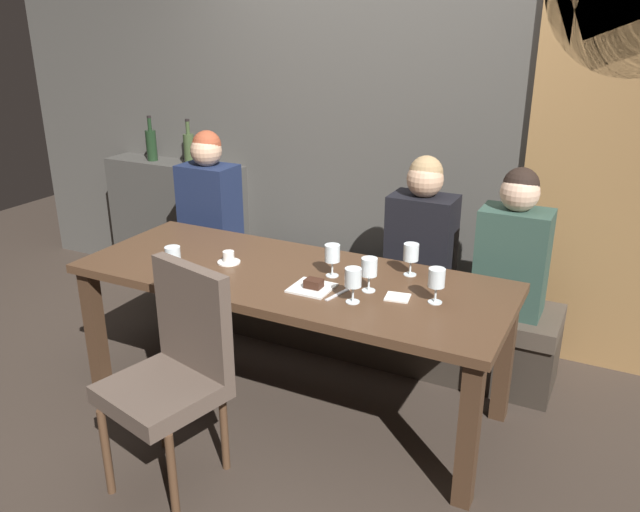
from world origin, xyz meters
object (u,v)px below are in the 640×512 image
(chair_near_side, at_px, (175,364))
(wine_glass_far_right, at_px, (332,255))
(diner_far_end, at_px, (514,246))
(espresso_cup, at_px, (229,258))
(wine_bottle_pale_label, at_px, (189,148))
(banquette_bench, at_px, (346,311))
(dessert_plate, at_px, (312,286))
(wine_glass_near_left, at_px, (353,278))
(wine_bottle_dark_red, at_px, (151,144))
(wine_glass_end_right, at_px, (173,257))
(fork_on_table, at_px, (338,294))
(diner_bearded, at_px, (422,231))
(wine_glass_far_left, at_px, (411,254))
(wine_glass_near_right, at_px, (436,280))
(wine_glass_center_front, at_px, (369,269))
(diner_redhead, at_px, (209,198))
(dining_table, at_px, (290,290))

(chair_near_side, bearing_deg, wine_glass_far_right, 65.60)
(diner_far_end, relative_size, espresso_cup, 6.58)
(wine_bottle_pale_label, bearing_deg, banquette_bench, -12.80)
(dessert_plate, bearing_deg, espresso_cup, 169.33)
(wine_glass_near_left, bearing_deg, espresso_cup, 168.98)
(wine_bottle_dark_red, relative_size, wine_glass_end_right, 1.99)
(fork_on_table, bearing_deg, chair_near_side, -115.83)
(banquette_bench, bearing_deg, diner_far_end, -0.65)
(diner_bearded, xyz_separation_m, wine_glass_end_right, (-0.94, -0.99, 0.02))
(wine_glass_end_right, height_order, wine_glass_far_left, same)
(banquette_bench, height_order, dessert_plate, dessert_plate)
(wine_glass_far_left, distance_m, espresso_cup, 0.95)
(wine_glass_near_right, distance_m, wine_glass_far_right, 0.56)
(wine_glass_center_front, relative_size, dessert_plate, 0.86)
(wine_glass_far_left, relative_size, wine_glass_center_front, 1.00)
(wine_glass_end_right, bearing_deg, wine_glass_far_left, 28.93)
(wine_glass_near_left, height_order, wine_glass_far_right, same)
(wine_glass_near_right, bearing_deg, wine_glass_center_front, -177.86)
(espresso_cup, bearing_deg, wine_glass_end_right, -112.42)
(dessert_plate, bearing_deg, banquette_bench, 103.07)
(banquette_bench, distance_m, wine_glass_far_left, 0.94)
(diner_redhead, height_order, dessert_plate, diner_redhead)
(banquette_bench, xyz_separation_m, wine_bottle_dark_red, (-1.73, 0.31, 0.84))
(dining_table, bearing_deg, fork_on_table, -21.13)
(wine_bottle_pale_label, distance_m, wine_glass_center_front, 2.10)
(wine_bottle_pale_label, relative_size, wine_glass_near_right, 1.99)
(diner_far_end, distance_m, wine_glass_center_front, 0.88)
(wine_glass_near_left, bearing_deg, chair_near_side, -135.99)
(banquette_bench, xyz_separation_m, chair_near_side, (-0.16, -1.42, 0.33))
(wine_glass_near_left, distance_m, wine_glass_center_front, 0.15)
(wine_glass_near_right, height_order, wine_glass_far_right, same)
(diner_redhead, height_order, fork_on_table, diner_redhead)
(chair_near_side, bearing_deg, wine_glass_far_left, 54.46)
(banquette_bench, relative_size, fork_on_table, 14.71)
(wine_glass_end_right, bearing_deg, wine_glass_near_left, 8.92)
(wine_glass_near_right, relative_size, wine_glass_center_front, 1.00)
(diner_bearded, bearing_deg, banquette_bench, 177.98)
(diner_far_end, bearing_deg, dining_table, -144.34)
(dining_table, height_order, wine_glass_end_right, wine_glass_end_right)
(dining_table, height_order, wine_bottle_dark_red, wine_bottle_dark_red)
(diner_redhead, bearing_deg, wine_glass_center_front, -25.99)
(diner_far_end, distance_m, wine_glass_near_right, 0.72)
(wine_bottle_pale_label, bearing_deg, wine_glass_far_right, -30.76)
(chair_near_side, relative_size, wine_glass_near_left, 5.98)
(banquette_bench, height_order, espresso_cup, espresso_cup)
(chair_near_side, xyz_separation_m, wine_glass_near_left, (0.58, 0.56, 0.30))
(wine_glass_far_left, bearing_deg, fork_on_table, -119.46)
(diner_far_end, bearing_deg, espresso_cup, -151.94)
(wine_bottle_dark_red, xyz_separation_m, wine_glass_far_right, (1.93, -0.94, -0.22))
(dining_table, bearing_deg, wine_bottle_pale_label, 143.73)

